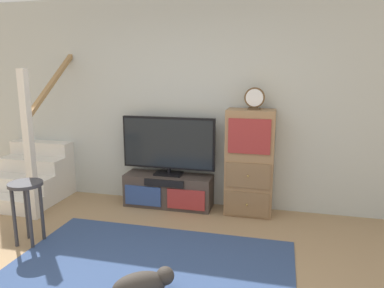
{
  "coord_description": "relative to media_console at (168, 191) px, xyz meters",
  "views": [
    {
      "loc": [
        1.11,
        -2.18,
        1.81
      ],
      "look_at": [
        0.08,
        1.98,
        0.91
      ],
      "focal_mm": 34.08,
      "sensor_mm": 36.0,
      "label": 1
    }
  ],
  "objects": [
    {
      "name": "back_wall",
      "position": [
        0.3,
        0.27,
        1.14
      ],
      "size": [
        6.4,
        0.12,
        2.7
      ],
      "primitive_type": "cube",
      "color": "#B2B7B2",
      "rests_on": "ground_plane"
    },
    {
      "name": "staircase",
      "position": [
        -1.94,
        0.01,
        0.16
      ],
      "size": [
        1.0,
        1.36,
        2.2
      ],
      "color": "silver",
      "rests_on": "ground_plane"
    },
    {
      "name": "bar_stool_near",
      "position": [
        -1.09,
        -1.35,
        0.29
      ],
      "size": [
        0.34,
        0.34,
        0.67
      ],
      "color": "#333338",
      "rests_on": "ground_plane"
    },
    {
      "name": "area_rug",
      "position": [
        0.3,
        -1.59,
        -0.21
      ],
      "size": [
        2.6,
        1.8,
        0.01
      ],
      "primitive_type": "cube",
      "color": "navy",
      "rests_on": "ground_plane"
    },
    {
      "name": "side_cabinet",
      "position": [
        1.05,
        0.01,
        0.44
      ],
      "size": [
        0.58,
        0.38,
        1.32
      ],
      "color": "#93704C",
      "rests_on": "ground_plane"
    },
    {
      "name": "desk_clock",
      "position": [
        1.09,
        -0.0,
        1.24
      ],
      "size": [
        0.24,
        0.08,
        0.26
      ],
      "color": "#4C3823",
      "rests_on": "side_cabinet"
    },
    {
      "name": "television",
      "position": [
        -0.0,
        0.02,
        0.62
      ],
      "size": [
        1.23,
        0.22,
        0.76
      ],
      "color": "black",
      "rests_on": "media_console"
    },
    {
      "name": "dog",
      "position": [
        0.4,
        -1.94,
        -0.1
      ],
      "size": [
        0.49,
        0.41,
        0.23
      ],
      "color": "#332D28",
      "rests_on": "ground_plane"
    },
    {
      "name": "media_console",
      "position": [
        0.0,
        0.0,
        0.0
      ],
      "size": [
        1.16,
        0.38,
        0.43
      ],
      "color": "#423833",
      "rests_on": "ground_plane"
    }
  ]
}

